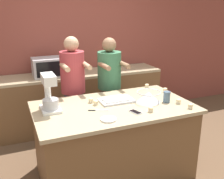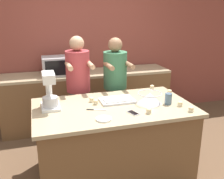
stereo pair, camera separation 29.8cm
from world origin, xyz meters
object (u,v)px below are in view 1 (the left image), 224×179
at_px(mixing_bowl, 148,96).
at_px(cupcake_0, 165,90).
at_px(baking_tray, 116,100).
at_px(cupcake_3, 96,103).
at_px(stand_mixer, 49,95).
at_px(cupcake_2, 147,86).
at_px(person_left, 74,92).
at_px(cupcake_1, 190,106).
at_px(cupcake_4, 179,101).
at_px(drinking_glass, 167,97).
at_px(small_plate, 108,119).
at_px(microwave_oven, 50,67).
at_px(cupcake_5, 91,100).
at_px(knife, 97,110).
at_px(cupcake_6, 151,109).
at_px(person_right, 109,89).
at_px(cell_phone, 135,112).

height_order(mixing_bowl, cupcake_0, mixing_bowl).
bearing_deg(baking_tray, cupcake_3, -174.78).
bearing_deg(stand_mixer, cupcake_2, 12.88).
height_order(person_left, cupcake_1, person_left).
relative_size(stand_mixer, cupcake_4, 6.70).
height_order(drinking_glass, cupcake_0, drinking_glass).
xyz_separation_m(stand_mixer, small_plate, (0.49, -0.48, -0.17)).
relative_size(microwave_oven, cupcake_4, 8.73).
relative_size(drinking_glass, cupcake_1, 2.13).
relative_size(stand_mixer, drinking_glass, 3.14).
xyz_separation_m(cupcake_2, cupcake_5, (-0.90, -0.26, 0.00)).
relative_size(microwave_oven, cupcake_3, 8.73).
xyz_separation_m(knife, cupcake_5, (0.02, 0.26, 0.03)).
bearing_deg(cupcake_1, cupcake_6, 169.27).
distance_m(small_plate, cupcake_4, 0.93).
xyz_separation_m(small_plate, cupcake_4, (0.93, 0.12, 0.02)).
height_order(person_left, knife, person_left).
distance_m(stand_mixer, drinking_glass, 1.35).
bearing_deg(cupcake_0, knife, -165.77).
relative_size(person_left, drinking_glass, 12.39).
height_order(drinking_glass, cupcake_1, drinking_glass).
xyz_separation_m(knife, cupcake_6, (0.52, -0.26, 0.03)).
distance_m(cupcake_1, cupcake_3, 1.06).
bearing_deg(knife, cupcake_4, -9.66).
bearing_deg(knife, drinking_glass, -3.95).
relative_size(stand_mixer, cupcake_6, 6.70).
bearing_deg(cupcake_1, cupcake_3, 151.51).
xyz_separation_m(person_left, drinking_glass, (0.89, -0.92, 0.11)).
height_order(microwave_oven, small_plate, microwave_oven).
bearing_deg(cupcake_5, stand_mixer, -173.49).
distance_m(stand_mixer, cupcake_5, 0.51).
xyz_separation_m(stand_mixer, microwave_oven, (0.24, 1.37, 0.00)).
xyz_separation_m(person_right, baking_tray, (-0.18, -0.68, 0.08)).
relative_size(person_right, cupcake_1, 25.76).
relative_size(person_right, microwave_oven, 2.95).
height_order(cupcake_5, cupcake_6, same).
relative_size(person_left, cupcake_2, 26.40).
relative_size(cell_phone, cupcake_6, 2.61).
xyz_separation_m(person_left, knife, (0.04, -0.86, 0.05)).
distance_m(person_left, cupcake_3, 0.71).
relative_size(cupcake_3, cupcake_6, 1.00).
bearing_deg(knife, cupcake_5, 85.87).
bearing_deg(person_left, cupcake_4, -46.08).
height_order(mixing_bowl, cupcake_2, mixing_bowl).
relative_size(microwave_oven, cupcake_0, 8.73).
bearing_deg(cupcake_0, stand_mixer, -177.76).
relative_size(cupcake_1, cupcake_3, 1.00).
height_order(person_right, drinking_glass, person_right).
bearing_deg(drinking_glass, cupcake_6, -149.38).
height_order(cupcake_3, cupcake_4, same).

